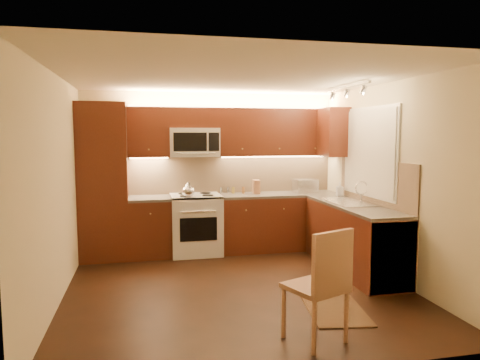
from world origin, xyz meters
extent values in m
cube|color=black|center=(0.00, 0.00, 0.00)|extent=(4.00, 4.00, 0.01)
cube|color=beige|center=(0.00, 0.00, 2.50)|extent=(4.00, 4.00, 0.01)
cube|color=beige|center=(0.00, 2.00, 1.25)|extent=(4.00, 0.01, 2.50)
cube|color=beige|center=(0.00, -2.00, 1.25)|extent=(4.00, 0.01, 2.50)
cube|color=beige|center=(-2.00, 0.00, 1.25)|extent=(0.01, 4.00, 2.50)
cube|color=beige|center=(2.00, 0.00, 1.25)|extent=(0.01, 4.00, 2.50)
cube|color=#461D0F|center=(-1.65, 1.70, 1.15)|extent=(0.70, 0.60, 2.30)
cube|color=#461D0F|center=(-0.99, 1.70, 0.43)|extent=(0.62, 0.60, 0.86)
cube|color=#343230|center=(-0.99, 1.70, 0.88)|extent=(0.62, 0.60, 0.04)
cube|color=#461D0F|center=(1.04, 1.70, 0.43)|extent=(1.92, 0.60, 0.86)
cube|color=#343230|center=(1.04, 1.70, 0.88)|extent=(1.92, 0.60, 0.04)
cube|color=#461D0F|center=(1.70, 0.40, 0.43)|extent=(0.60, 2.00, 0.86)
cube|color=#343230|center=(1.70, 0.40, 0.88)|extent=(0.60, 2.00, 0.04)
cube|color=silver|center=(1.70, -0.30, 0.43)|extent=(0.58, 0.60, 0.84)
cube|color=tan|center=(0.35, 1.99, 1.20)|extent=(3.30, 0.02, 0.60)
cube|color=tan|center=(1.99, 0.40, 1.20)|extent=(0.02, 2.00, 0.60)
cube|color=#461D0F|center=(-0.99, 1.82, 1.88)|extent=(0.62, 0.35, 0.75)
cube|color=#461D0F|center=(1.04, 1.82, 1.88)|extent=(1.92, 0.35, 0.75)
cube|color=#461D0F|center=(-0.30, 1.82, 2.09)|extent=(0.76, 0.35, 0.31)
cube|color=#461D0F|center=(1.82, 1.40, 1.88)|extent=(0.35, 0.50, 0.75)
cube|color=silver|center=(1.99, 0.55, 1.60)|extent=(0.03, 1.44, 1.24)
cube|color=silver|center=(1.97, 0.55, 1.60)|extent=(0.02, 1.36, 1.16)
cube|color=silver|center=(1.55, 0.40, 2.46)|extent=(0.04, 1.20, 0.03)
cube|color=silver|center=(1.49, 1.70, 1.01)|extent=(0.38, 0.29, 0.22)
cube|color=#966443|center=(0.68, 1.75, 1.01)|extent=(0.11, 0.17, 0.22)
cylinder|color=silver|center=(0.14, 1.92, 0.95)|extent=(0.05, 0.05, 0.10)
cylinder|color=olive|center=(0.32, 1.85, 0.95)|extent=(0.05, 0.05, 0.10)
cylinder|color=silver|center=(0.26, 1.94, 0.95)|extent=(0.05, 0.05, 0.10)
cylinder|color=brown|center=(0.48, 1.80, 0.95)|extent=(0.05, 0.05, 0.10)
imported|color=silver|center=(1.89, 1.25, 1.00)|extent=(0.11, 0.11, 0.21)
cube|color=black|center=(0.86, -0.90, 0.01)|extent=(0.69, 0.93, 0.01)
camera|label=1|loc=(-1.08, -5.04, 1.83)|focal=33.16mm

